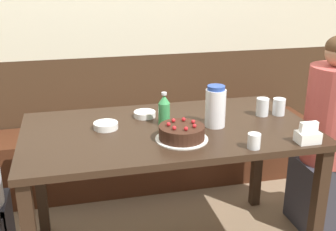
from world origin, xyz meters
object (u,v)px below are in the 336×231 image
at_px(birthday_cake, 182,133).
at_px(soju_bottle, 164,109).
at_px(water_pitcher, 215,107).
at_px(bowl_rice_small, 145,114).
at_px(person_grey_tee, 329,141).
at_px(bench_seat, 142,156).
at_px(napkin_holder, 308,135).
at_px(glass_shot_small, 262,107).
at_px(bowl_soup_white, 106,126).
at_px(glass_water_tall, 279,107).
at_px(glass_tumbler_short, 254,141).

bearing_deg(birthday_cake, soju_bottle, 99.27).
bearing_deg(water_pitcher, bowl_rice_small, 146.09).
bearing_deg(person_grey_tee, bench_seat, -37.30).
height_order(napkin_holder, bowl_rice_small, napkin_holder).
bearing_deg(bench_seat, person_grey_tee, -37.30).
bearing_deg(napkin_holder, glass_shot_small, 96.17).
height_order(birthday_cake, bowl_soup_white, birthday_cake).
bearing_deg(glass_shot_small, birthday_cake, -156.63).
distance_m(bench_seat, napkin_holder, 1.45).
xyz_separation_m(glass_water_tall, glass_tumbler_short, (-0.33, -0.40, -0.01)).
xyz_separation_m(water_pitcher, person_grey_tee, (0.77, 0.09, -0.31)).
bearing_deg(bowl_soup_white, bench_seat, 67.27).
height_order(bench_seat, napkin_holder, napkin_holder).
distance_m(soju_bottle, person_grey_tee, 1.07).
relative_size(napkin_holder, glass_shot_small, 1.09).
relative_size(birthday_cake, bowl_soup_white, 2.04).
height_order(bowl_rice_small, person_grey_tee, person_grey_tee).
bearing_deg(glass_water_tall, water_pitcher, -168.51).
bearing_deg(bench_seat, birthday_cake, -88.42).
bearing_deg(bowl_rice_small, water_pitcher, -33.91).
height_order(water_pitcher, glass_shot_small, water_pitcher).
distance_m(soju_bottle, glass_water_tall, 0.67).
height_order(glass_shot_small, person_grey_tee, person_grey_tee).
relative_size(water_pitcher, glass_shot_small, 2.21).
bearing_deg(glass_shot_small, person_grey_tee, -1.29).
bearing_deg(water_pitcher, person_grey_tee, 6.30).
distance_m(birthday_cake, water_pitcher, 0.27).
distance_m(birthday_cake, bowl_rice_small, 0.38).
distance_m(birthday_cake, glass_shot_small, 0.59).
xyz_separation_m(water_pitcher, soju_bottle, (-0.26, 0.09, -0.02)).
xyz_separation_m(bowl_rice_small, glass_water_tall, (0.75, -0.14, 0.03)).
relative_size(bench_seat, glass_tumbler_short, 35.69).
bearing_deg(glass_shot_small, bench_seat, 126.44).
bearing_deg(bench_seat, glass_water_tall, -49.55).
xyz_separation_m(bowl_rice_small, glass_shot_small, (0.66, -0.13, 0.03)).
relative_size(water_pitcher, glass_water_tall, 2.33).
distance_m(birthday_cake, glass_tumbler_short, 0.35).
distance_m(soju_bottle, napkin_holder, 0.74).
height_order(bench_seat, glass_water_tall, glass_water_tall).
height_order(soju_bottle, bowl_soup_white, soju_bottle).
height_order(water_pitcher, soju_bottle, water_pitcher).
bearing_deg(soju_bottle, glass_shot_small, 0.84).
xyz_separation_m(soju_bottle, glass_shot_small, (0.58, 0.01, -0.03)).
bearing_deg(bowl_soup_white, glass_water_tall, -0.63).
bearing_deg(soju_bottle, birthday_cake, -80.73).
xyz_separation_m(bench_seat, bowl_rice_small, (-0.09, -0.64, 0.56)).
bearing_deg(napkin_holder, birthday_cake, 163.18).
xyz_separation_m(glass_shot_small, person_grey_tee, (0.45, -0.01, -0.25)).
xyz_separation_m(bench_seat, soju_bottle, (-0.01, -0.78, 0.63)).
relative_size(soju_bottle, bowl_soup_white, 1.40).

